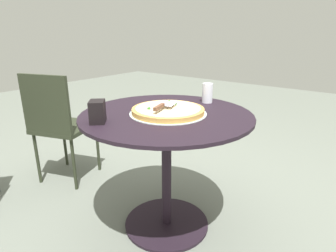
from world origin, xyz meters
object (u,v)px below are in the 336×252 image
(pizza_on_tray, at_px, (168,111))
(pizza_server, at_px, (163,105))
(patio_table, at_px, (167,145))
(patio_chair_corner, at_px, (58,121))
(drinking_cup, at_px, (207,93))
(napkin_dispenser, at_px, (97,112))

(pizza_on_tray, bearing_deg, pizza_server, -89.20)
(pizza_on_tray, height_order, pizza_server, pizza_server)
(patio_table, height_order, patio_chair_corner, patio_chair_corner)
(drinking_cup, distance_m, napkin_dispenser, 0.72)
(drinking_cup, bearing_deg, napkin_dispenser, -107.40)
(patio_table, height_order, drinking_cup, drinking_cup)
(pizza_on_tray, distance_m, napkin_dispenser, 0.38)
(patio_table, xyz_separation_m, drinking_cup, (0.05, 0.35, 0.25))
(pizza_server, relative_size, napkin_dispenser, 1.97)
(pizza_on_tray, relative_size, drinking_cup, 3.47)
(napkin_dispenser, bearing_deg, drinking_cup, -60.56)
(pizza_on_tray, bearing_deg, patio_chair_corner, -176.06)
(pizza_server, relative_size, drinking_cup, 1.78)
(pizza_server, distance_m, napkin_dispenser, 0.34)
(patio_table, bearing_deg, napkin_dispenser, -116.26)
(pizza_on_tray, xyz_separation_m, drinking_cup, (0.04, 0.35, 0.04))
(patio_table, distance_m, napkin_dispenser, 0.44)
(pizza_on_tray, relative_size, patio_chair_corner, 0.48)
(pizza_on_tray, relative_size, napkin_dispenser, 3.83)
(pizza_server, distance_m, patio_chair_corner, 1.03)
(drinking_cup, relative_size, napkin_dispenser, 1.10)
(patio_chair_corner, bearing_deg, pizza_server, 1.33)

